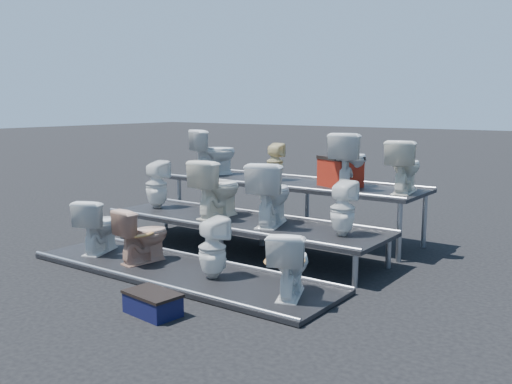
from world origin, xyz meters
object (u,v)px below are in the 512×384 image
Objects in this scene: toilet_10 at (350,160)px; step_stool at (153,305)px; toilet_0 at (99,225)px; toilet_2 at (212,248)px; toilet_3 at (290,263)px; toilet_6 at (271,193)px; toilet_7 at (343,209)px; toilet_11 at (404,166)px; toilet_4 at (157,184)px; toilet_8 at (214,152)px; toilet_5 at (217,188)px; toilet_1 at (143,235)px; toilet_9 at (275,162)px; red_crate at (340,173)px.

toilet_10 reaches higher than step_stool.
toilet_0 is 0.92× the size of toilet_10.
toilet_3 is at bearing -165.45° from toilet_2.
toilet_6 reaches higher than toilet_7.
step_stool is at bearing 65.24° from toilet_11.
toilet_8 is at bearing -95.42° from toilet_4.
toilet_3 is at bearing 159.65° from toilet_0.
toilet_10 is (0.52, 1.30, 0.38)m from toilet_6.
toilet_2 is at bearing 52.18° from toilet_7.
step_stool is (1.17, -2.43, -0.78)m from toilet_5.
toilet_1 is 0.98× the size of toilet_2.
toilet_11 is (2.15, 0.00, 0.07)m from toilet_9.
toilet_1 is 1.27× the size of red_crate.
toilet_2 is 0.92× the size of toilet_8.
toilet_3 is at bearing 113.55° from toilet_6.
toilet_3 reaches higher than toilet_1.
toilet_1 is at bearing 127.82° from toilet_4.
toilet_6 is at bearing -166.87° from toilet_0.
toilet_10 reaches higher than toilet_8.
toilet_7 reaches higher than toilet_1.
toilet_9 is at bearing -134.49° from toilet_0.
toilet_5 reaches higher than toilet_2.
toilet_3 is 0.88× the size of toilet_10.
toilet_11 is at bearing -162.23° from toilet_0.
toilet_5 reaches higher than step_stool.
toilet_2 is 1.19m from step_stool.
toilet_6 is at bearing -71.27° from toilet_3.
toilet_0 is 1.03× the size of toilet_2.
toilet_9 reaches higher than red_crate.
toilet_6 is at bearing 35.78° from toilet_11.
toilet_8 is 2.59m from toilet_10.
step_stool is at bearing 94.80° from toilet_9.
toilet_7 is (3.24, 0.00, -0.03)m from toilet_4.
red_crate is (1.29, 1.33, 0.18)m from toilet_5.
toilet_6 is 1.54× the size of step_stool.
toilet_0 is at bearing 97.18° from toilet_4.
toilet_5 is at bearing 31.79° from toilet_10.
toilet_7 is at bearing -37.56° from red_crate.
toilet_10 is 0.26m from red_crate.
toilet_4 is at bearing -2.21° from toilet_5.
toilet_1 is 3.66m from toilet_11.
toilet_2 is at bearing -171.61° from toilet_1.
toilet_0 is 1.05× the size of toilet_1.
step_stool is at bearing 113.43° from toilet_5.
toilet_0 is at bearing 15.91° from toilet_6.
toilet_5 is 0.93m from toilet_6.
toilet_6 is 1.17× the size of toilet_11.
toilet_10 is 1.45× the size of red_crate.
toilet_4 is 0.86× the size of toilet_6.
red_crate is 3.88m from step_stool.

